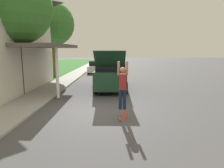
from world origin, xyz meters
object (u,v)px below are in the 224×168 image
at_px(lawn_tree_far, 53,24).
at_px(suv_parked, 111,74).
at_px(skateboard, 124,117).
at_px(car_down_street, 97,67).
at_px(lawn_tree_near, 15,7).
at_px(skateboarder, 123,85).

distance_m(lawn_tree_far, suv_parked, 8.75).
bearing_deg(skateboard, car_down_street, 99.00).
distance_m(lawn_tree_near, lawn_tree_far, 7.76).
relative_size(suv_parked, skateboard, 7.24).
distance_m(lawn_tree_far, skateboard, 13.96).
bearing_deg(car_down_street, lawn_tree_far, -129.24).
bearing_deg(car_down_street, lawn_tree_near, -104.92).
height_order(suv_parked, car_down_street, suv_parked).
distance_m(lawn_tree_far, skateboarder, 13.40).
bearing_deg(car_down_street, suv_parked, -79.25).
bearing_deg(skateboarder, lawn_tree_near, 147.86).
bearing_deg(suv_parked, lawn_tree_far, 134.89).
xyz_separation_m(suv_parked, skateboard, (0.64, -5.99, -0.98)).
bearing_deg(skateboarder, car_down_street, 98.94).
bearing_deg(car_down_street, skateboard, -81.00).
height_order(car_down_street, skateboard, car_down_street).
xyz_separation_m(car_down_street, skateboard, (2.53, -15.96, -0.58)).
height_order(lawn_tree_far, suv_parked, lawn_tree_far).
bearing_deg(lawn_tree_far, skateboarder, -61.71).
height_order(lawn_tree_near, skateboarder, lawn_tree_near).
bearing_deg(suv_parked, skateboarder, -84.21).
xyz_separation_m(lawn_tree_far, car_down_street, (3.62, 4.44, -4.33)).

